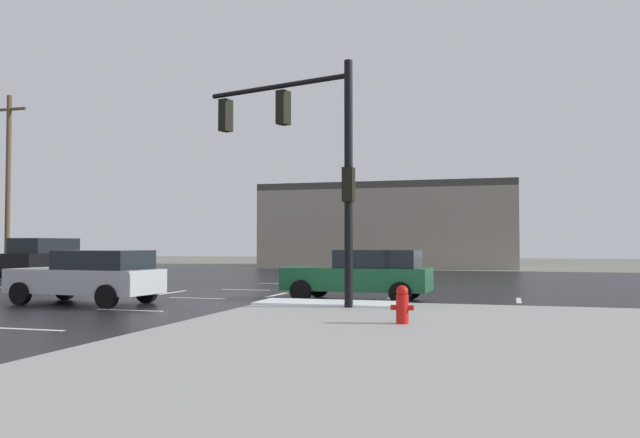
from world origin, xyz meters
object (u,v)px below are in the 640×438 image
Objects in this scene: sedan_green at (362,274)px; utility_pole_far at (8,181)px; sedan_silver at (90,276)px; traffic_signal_mast at (309,148)px; suv_black at (45,257)px; fire_hydrant at (402,304)px.

utility_pole_far is (-23.03, 10.98, 4.48)m from sedan_green.
utility_pole_far reaches higher than sedan_silver.
traffic_signal_mast reaches higher than suv_black.
sedan_green is at bearing 109.46° from fire_hydrant.
traffic_signal_mast reaches higher than sedan_green.
sedan_silver is 1.02× the size of sedan_green.
fire_hydrant is (3.08, -3.42, -3.87)m from traffic_signal_mast.
suv_black is at bearing 144.43° from fire_hydrant.
traffic_signal_mast is at bearing 132.04° from fire_hydrant.
utility_pole_far reaches higher than fire_hydrant.
suv_black reaches higher than sedan_silver.
traffic_signal_mast is 7.53m from sedan_silver.
sedan_silver is (-9.71, 3.06, 0.32)m from fire_hydrant.
traffic_signal_mast reaches higher than fire_hydrant.
utility_pole_far is (-4.62, 2.60, 4.25)m from suv_black.
traffic_signal_mast is 26.25m from utility_pole_far.
traffic_signal_mast is 0.63× the size of utility_pole_far.
sedan_silver is 16.05m from suv_black.
sedan_silver and sedan_green have the same top height.
suv_black is at bearing -23.27° from sedan_green.
utility_pole_far is at bearing -15.69° from traffic_signal_mast.
suv_black is (-20.67, 14.78, 0.55)m from fire_hydrant.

